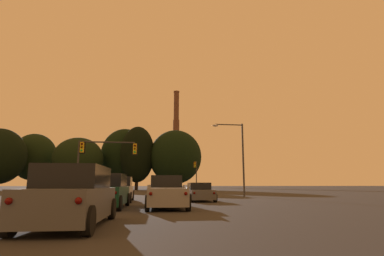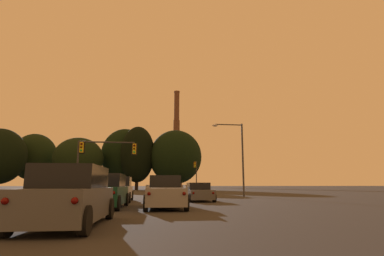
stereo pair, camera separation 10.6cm
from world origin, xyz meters
name	(u,v)px [view 1 (the left image)]	position (x,y,z in m)	size (l,w,h in m)	color
pickup_truck_center_lane_second	(167,193)	(-0.09, 16.02, 0.80)	(2.33, 5.56, 1.82)	gray
suv_left_lane_third	(73,197)	(-3.44, 8.69, 0.90)	(2.23, 4.95, 1.86)	#4C4F54
suv_left_lane_front	(119,190)	(-3.36, 22.45, 0.90)	(2.13, 4.92, 1.86)	silver
suv_left_lane_second	(107,191)	(-3.39, 16.01, 0.90)	(2.25, 4.96, 1.86)	#0F3823
sedan_right_lane_front	(199,192)	(2.86, 22.59, 0.67)	(2.03, 4.72, 1.43)	#4C4F54
traffic_light_far_right	(196,171)	(7.71, 56.23, 3.79)	(0.78, 0.50, 5.76)	#2D2D30
traffic_light_overhead_left	(99,154)	(-6.17, 29.61, 4.32)	(5.98, 0.50, 5.61)	#2D2D30
street_lamp	(238,150)	(8.56, 30.70, 5.01)	(3.52, 0.36, 8.05)	#38383A
smokestack	(176,148)	(13.47, 169.06, 21.90)	(6.77, 6.77, 55.91)	#523427
treeline_center_right	(78,159)	(-18.50, 74.85, 7.43)	(11.90, 10.71, 12.68)	black
treeline_right_mid	(175,157)	(5.43, 75.94, 8.36)	(13.42, 12.08, 15.30)	black
treeline_left_mid	(125,155)	(-7.95, 81.27, 9.19)	(12.56, 11.31, 16.28)	black
treeline_far_left	(137,154)	(-4.31, 75.95, 8.91)	(8.56, 7.70, 16.05)	black
treeline_far_right	(34,157)	(-30.64, 80.35, 8.28)	(10.97, 9.88, 14.28)	black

